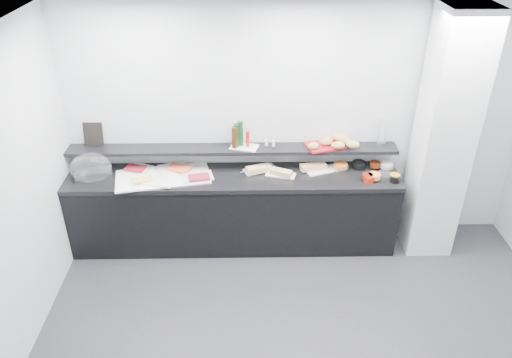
{
  "coord_description": "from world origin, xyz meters",
  "views": [
    {
      "loc": [
        -0.52,
        -2.99,
        3.61
      ],
      "look_at": [
        -0.45,
        1.45,
        1.0
      ],
      "focal_mm": 35.0,
      "sensor_mm": 36.0,
      "label": 1
    }
  ],
  "objects_px": {
    "cloche_base": "(94,174)",
    "sandwich_plate_mid": "(281,175)",
    "framed_print": "(93,134)",
    "carafe": "(382,133)",
    "condiment_tray": "(244,147)",
    "bread_tray": "(325,145)"
  },
  "relations": [
    {
      "from": "cloche_base",
      "to": "sandwich_plate_mid",
      "type": "bearing_deg",
      "value": -15.89
    },
    {
      "from": "carafe",
      "to": "bread_tray",
      "type": "bearing_deg",
      "value": -178.59
    },
    {
      "from": "framed_print",
      "to": "carafe",
      "type": "xyz_separation_m",
      "value": [
        3.14,
        -0.06,
        0.02
      ]
    },
    {
      "from": "condiment_tray",
      "to": "carafe",
      "type": "distance_m",
      "value": 1.51
    },
    {
      "from": "framed_print",
      "to": "carafe",
      "type": "height_order",
      "value": "carafe"
    },
    {
      "from": "sandwich_plate_mid",
      "to": "carafe",
      "type": "relative_size",
      "value": 1.06
    },
    {
      "from": "framed_print",
      "to": "condiment_tray",
      "type": "xyz_separation_m",
      "value": [
        1.64,
        -0.09,
        -0.12
      ]
    },
    {
      "from": "cloche_base",
      "to": "framed_print",
      "type": "xyz_separation_m",
      "value": [
        -0.01,
        0.25,
        0.36
      ]
    },
    {
      "from": "sandwich_plate_mid",
      "to": "bread_tray",
      "type": "relative_size",
      "value": 0.8
    },
    {
      "from": "cloche_base",
      "to": "bread_tray",
      "type": "distance_m",
      "value": 2.53
    },
    {
      "from": "cloche_base",
      "to": "sandwich_plate_mid",
      "type": "distance_m",
      "value": 2.02
    },
    {
      "from": "cloche_base",
      "to": "bread_tray",
      "type": "height_order",
      "value": "bread_tray"
    },
    {
      "from": "sandwich_plate_mid",
      "to": "framed_print",
      "type": "distance_m",
      "value": 2.09
    },
    {
      "from": "bread_tray",
      "to": "framed_print",
      "type": "bearing_deg",
      "value": 162.21
    },
    {
      "from": "condiment_tray",
      "to": "bread_tray",
      "type": "xyz_separation_m",
      "value": [
        0.88,
        0.01,
        0.0
      ]
    },
    {
      "from": "cloche_base",
      "to": "bread_tray",
      "type": "relative_size",
      "value": 0.98
    },
    {
      "from": "framed_print",
      "to": "bread_tray",
      "type": "xyz_separation_m",
      "value": [
        2.52,
        -0.08,
        -0.12
      ]
    },
    {
      "from": "bread_tray",
      "to": "carafe",
      "type": "bearing_deg",
      "value": -14.63
    },
    {
      "from": "sandwich_plate_mid",
      "to": "carafe",
      "type": "height_order",
      "value": "carafe"
    },
    {
      "from": "condiment_tray",
      "to": "framed_print",
      "type": "bearing_deg",
      "value": -166.93
    },
    {
      "from": "sandwich_plate_mid",
      "to": "carafe",
      "type": "distance_m",
      "value": 1.19
    },
    {
      "from": "framed_print",
      "to": "cloche_base",
      "type": "bearing_deg",
      "value": -84.85
    }
  ]
}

